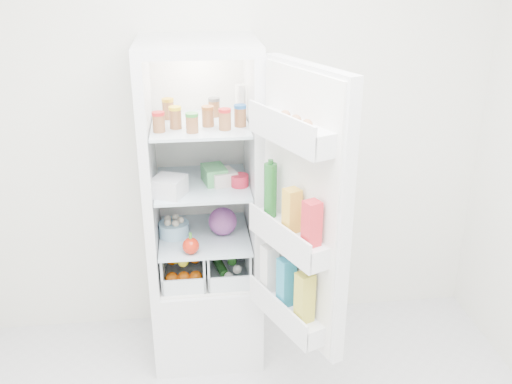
{
  "coord_description": "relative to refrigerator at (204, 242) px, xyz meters",
  "views": [
    {
      "loc": [
        -0.25,
        -1.65,
        2.2
      ],
      "look_at": [
        0.06,
        0.95,
        1.09
      ],
      "focal_mm": 40.0,
      "sensor_mm": 36.0,
      "label": 1
    }
  ],
  "objects": [
    {
      "name": "fridge_door",
      "position": [
        0.42,
        -0.61,
        0.43
      ],
      "size": [
        0.38,
        0.57,
        1.3
      ],
      "rotation": [
        0.0,
        0.0,
        1.98
      ],
      "color": "white",
      "rests_on": "refrigerator"
    },
    {
      "name": "veg_pile",
      "position": [
        0.13,
        -0.06,
        -0.1
      ],
      "size": [
        0.16,
        0.3,
        0.1
      ],
      "color": "#1A4C19",
      "rests_on": "refrigerator"
    },
    {
      "name": "squeeze_bottle",
      "position": [
        0.21,
        -0.02,
        0.81
      ],
      "size": [
        0.06,
        0.06,
        0.18
      ],
      "primitive_type": "cylinder",
      "rotation": [
        0.0,
        0.0,
        -0.23
      ],
      "color": "silver",
      "rests_on": "shelf_top"
    },
    {
      "name": "tub_white",
      "position": [
        -0.17,
        -0.21,
        0.44
      ],
      "size": [
        0.2,
        0.2,
        0.1
      ],
      "primitive_type": "cube",
      "rotation": [
        0.0,
        0.0,
        -0.42
      ],
      "color": "silver",
      "rests_on": "shelf_mid"
    },
    {
      "name": "room_walls",
      "position": [
        0.2,
        -1.25,
        0.93
      ],
      "size": [
        3.02,
        3.02,
        2.61
      ],
      "color": "white",
      "rests_on": "ground"
    },
    {
      "name": "condiment_jars",
      "position": [
        -0.01,
        -0.12,
        0.76
      ],
      "size": [
        0.46,
        0.34,
        0.08
      ],
      "color": "#B21919",
      "rests_on": "shelf_top"
    },
    {
      "name": "citrus_pile",
      "position": [
        -0.12,
        -0.12,
        -0.07
      ],
      "size": [
        0.2,
        0.24,
        0.16
      ],
      "color": "orange",
      "rests_on": "refrigerator"
    },
    {
      "name": "crisper_right",
      "position": [
        0.12,
        -0.06,
        -0.06
      ],
      "size": [
        0.23,
        0.46,
        0.22
      ],
      "primitive_type": null,
      "color": "silver",
      "rests_on": "refrigerator"
    },
    {
      "name": "tub_green",
      "position": [
        0.06,
        -0.07,
        0.44
      ],
      "size": [
        0.14,
        0.18,
        0.09
      ],
      "primitive_type": "cube",
      "rotation": [
        0.0,
        0.0,
        0.21
      ],
      "color": "#459953",
      "rests_on": "shelf_mid"
    },
    {
      "name": "tub_cream",
      "position": [
        0.11,
        -0.09,
        0.43
      ],
      "size": [
        0.16,
        0.16,
        0.07
      ],
      "primitive_type": "cube",
      "rotation": [
        0.0,
        0.0,
        0.31
      ],
      "color": "beige",
      "rests_on": "shelf_mid"
    },
    {
      "name": "refrigerator",
      "position": [
        0.0,
        0.0,
        0.0
      ],
      "size": [
        0.6,
        0.6,
        1.8
      ],
      "color": "white",
      "rests_on": "ground"
    },
    {
      "name": "red_cabbage",
      "position": [
        0.1,
        -0.07,
        0.16
      ],
      "size": [
        0.16,
        0.16,
        0.16
      ],
      "primitive_type": "sphere",
      "color": "#491B50",
      "rests_on": "shelf_low"
    },
    {
      "name": "shelf_top",
      "position": [
        -0.0,
        -0.06,
        0.71
      ],
      "size": [
        0.49,
        0.53,
        0.02
      ],
      "primitive_type": "cube",
      "color": "silver",
      "rests_on": "refrigerator"
    },
    {
      "name": "bell_pepper",
      "position": [
        -0.08,
        -0.27,
        0.13
      ],
      "size": [
        0.09,
        0.09,
        0.09
      ],
      "primitive_type": "sphere",
      "color": "red",
      "rests_on": "shelf_low"
    },
    {
      "name": "mushroom_bowl",
      "position": [
        -0.17,
        -0.05,
        0.12
      ],
      "size": [
        0.17,
        0.17,
        0.08
      ],
      "primitive_type": "cylinder",
      "rotation": [
        0.0,
        0.0,
        0.06
      ],
      "color": "#9CCEE9",
      "rests_on": "shelf_low"
    },
    {
      "name": "tin_red",
      "position": [
        0.19,
        -0.13,
        0.42
      ],
      "size": [
        0.1,
        0.1,
        0.06
      ],
      "primitive_type": "cylinder",
      "rotation": [
        0.0,
        0.0,
        0.09
      ],
      "color": "#B81B2F",
      "rests_on": "shelf_mid"
    },
    {
      "name": "crisper_left",
      "position": [
        -0.12,
        -0.06,
        -0.06
      ],
      "size": [
        0.23,
        0.46,
        0.22
      ],
      "primitive_type": null,
      "color": "silver",
      "rests_on": "refrigerator"
    },
    {
      "name": "shelf_mid",
      "position": [
        -0.0,
        -0.06,
        0.38
      ],
      "size": [
        0.49,
        0.53,
        0.02
      ],
      "primitive_type": "cube",
      "color": "silver",
      "rests_on": "refrigerator"
    },
    {
      "name": "shelf_low",
      "position": [
        -0.0,
        -0.06,
        0.07
      ],
      "size": [
        0.49,
        0.53,
        0.01
      ],
      "primitive_type": "cube",
      "color": "silver",
      "rests_on": "refrigerator"
    }
  ]
}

